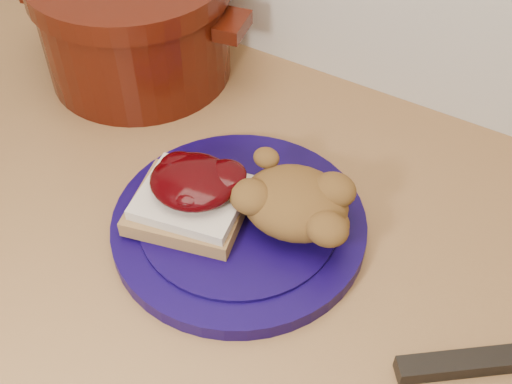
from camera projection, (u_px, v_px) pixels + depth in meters
The scene contains 6 objects.
plate at pixel (239, 225), 0.71m from camera, with size 0.28×0.28×0.02m, color #0D0439.
sandwich at pixel (191, 195), 0.69m from camera, with size 0.14×0.13×0.06m.
stuffing_mound at pixel (295, 202), 0.68m from camera, with size 0.12×0.10×0.06m, color brown.
chef_knife at pixel (502, 359), 0.60m from camera, with size 0.27×0.21×0.02m.
dutch_oven at pixel (135, 22), 0.87m from camera, with size 0.32×0.32×0.17m.
pepper_grinder at pixel (154, 20), 0.91m from camera, with size 0.05×0.05×0.11m.
Camera 1 is at (0.21, 1.10, 1.45)m, focal length 45.00 mm.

